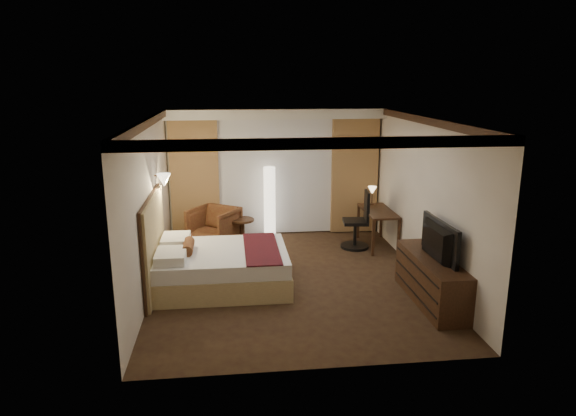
{
  "coord_description": "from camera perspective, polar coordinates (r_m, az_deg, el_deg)",
  "views": [
    {
      "loc": [
        -0.98,
        -8.03,
        3.32
      ],
      "look_at": [
        0.0,
        0.4,
        1.15
      ],
      "focal_mm": 32.0,
      "sensor_mm": 36.0,
      "label": 1
    }
  ],
  "objects": [
    {
      "name": "headboard",
      "position": [
        8.42,
        -14.67,
        -3.92
      ],
      "size": [
        0.12,
        1.95,
        1.5
      ],
      "primitive_type": null,
      "color": "tan",
      "rests_on": "floor"
    },
    {
      "name": "ceiling",
      "position": [
        8.12,
        0.33,
        9.96
      ],
      "size": [
        4.5,
        5.5,
        0.01
      ],
      "primitive_type": "cube",
      "color": "white",
      "rests_on": "back_wall"
    },
    {
      "name": "back_wall",
      "position": [
        11.0,
        -1.42,
        4.02
      ],
      "size": [
        4.5,
        0.02,
        2.7
      ],
      "primitive_type": "cube",
      "color": "beige",
      "rests_on": "floor"
    },
    {
      "name": "desk_lamp",
      "position": [
        10.78,
        9.32,
        1.27
      ],
      "size": [
        0.18,
        0.18,
        0.34
      ],
      "primitive_type": null,
      "color": "#FFD899",
      "rests_on": "desk"
    },
    {
      "name": "wall_sconce",
      "position": [
        8.98,
        -13.62,
        3.03
      ],
      "size": [
        0.24,
        0.24,
        0.24
      ],
      "primitive_type": null,
      "color": "white",
      "rests_on": "left_wall"
    },
    {
      "name": "left_wall",
      "position": [
        8.37,
        -15.17,
        0.21
      ],
      "size": [
        0.02,
        5.5,
        2.7
      ],
      "primitive_type": "cube",
      "color": "beige",
      "rests_on": "floor"
    },
    {
      "name": "floor",
      "position": [
        8.75,
        0.31,
        -7.97
      ],
      "size": [
        4.5,
        5.5,
        0.01
      ],
      "primitive_type": "cube",
      "color": "black",
      "rests_on": "ground"
    },
    {
      "name": "television",
      "position": [
        7.86,
        15.76,
        -2.99
      ],
      "size": [
        0.71,
        1.2,
        0.15
      ],
      "primitive_type": "imported",
      "rotation": [
        0.0,
        0.0,
        1.6
      ],
      "color": "black",
      "rests_on": "dresser"
    },
    {
      "name": "dresser",
      "position": [
        8.1,
        15.63,
        -7.69
      ],
      "size": [
        0.5,
        1.83,
        0.71
      ],
      "primitive_type": null,
      "color": "black",
      "rests_on": "floor"
    },
    {
      "name": "desk",
      "position": [
        10.47,
        9.9,
        -2.22
      ],
      "size": [
        0.55,
        1.25,
        0.75
      ],
      "primitive_type": null,
      "color": "black",
      "rests_on": "floor"
    },
    {
      "name": "soffit",
      "position": [
        10.6,
        -1.34,
        10.44
      ],
      "size": [
        4.5,
        0.5,
        0.2
      ],
      "primitive_type": "cube",
      "color": "white",
      "rests_on": "ceiling"
    },
    {
      "name": "side_table",
      "position": [
        10.47,
        -5.11,
        -2.66
      ],
      "size": [
        0.49,
        0.49,
        0.54
      ],
      "primitive_type": null,
      "color": "black",
      "rests_on": "floor"
    },
    {
      "name": "armchair",
      "position": [
        10.44,
        -8.23,
        -1.87
      ],
      "size": [
        1.14,
        1.12,
        0.87
      ],
      "primitive_type": "imported",
      "rotation": [
        0.0,
        0.0,
        -0.59
      ],
      "color": "#532218",
      "rests_on": "floor"
    },
    {
      "name": "crown_molding",
      "position": [
        8.12,
        0.33,
        9.54
      ],
      "size": [
        4.5,
        5.5,
        0.12
      ],
      "primitive_type": null,
      "color": "black",
      "rests_on": "ceiling"
    },
    {
      "name": "curtain_sheer",
      "position": [
        10.94,
        -1.38,
        3.43
      ],
      "size": [
        2.48,
        0.04,
        2.45
      ],
      "primitive_type": "cube",
      "color": "silver",
      "rests_on": "back_wall"
    },
    {
      "name": "floor_lamp",
      "position": [
        10.71,
        -2.05,
        0.57
      ],
      "size": [
        0.33,
        0.33,
        1.54
      ],
      "primitive_type": null,
      "color": "white",
      "rests_on": "floor"
    },
    {
      "name": "curtain_right_drape",
      "position": [
        11.17,
        7.38,
        3.53
      ],
      "size": [
        1.0,
        0.14,
        2.45
      ],
      "primitive_type": "cube",
      "color": "#A47B4B",
      "rests_on": "back_wall"
    },
    {
      "name": "curtain_left_drape",
      "position": [
        10.86,
        -10.33,
        3.12
      ],
      "size": [
        1.0,
        0.14,
        2.45
      ],
      "primitive_type": "cube",
      "color": "#A47B4B",
      "rests_on": "back_wall"
    },
    {
      "name": "bed",
      "position": [
        8.48,
        -7.26,
        -6.58
      ],
      "size": [
        2.12,
        1.65,
        0.62
      ],
      "primitive_type": null,
      "color": "white",
      "rests_on": "floor"
    },
    {
      "name": "right_wall",
      "position": [
        8.88,
        14.89,
        1.03
      ],
      "size": [
        0.02,
        5.5,
        2.7
      ],
      "primitive_type": "cube",
      "color": "beige",
      "rests_on": "floor"
    },
    {
      "name": "office_chair",
      "position": [
        10.25,
        7.5,
        -1.28
      ],
      "size": [
        0.62,
        0.62,
        1.17
      ],
      "primitive_type": null,
      "rotation": [
        0.0,
        0.0,
        -0.12
      ],
      "color": "black",
      "rests_on": "floor"
    }
  ]
}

